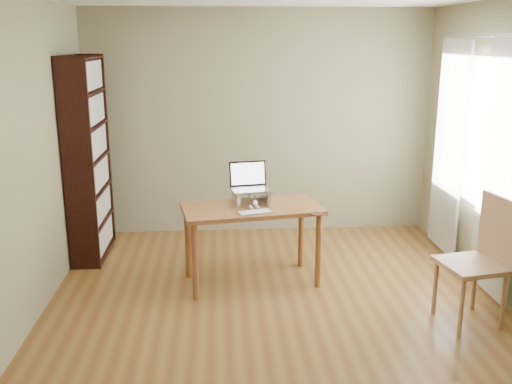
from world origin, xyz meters
name	(u,v)px	position (x,y,z in m)	size (l,w,h in m)	color
room	(283,163)	(0.03, 0.01, 1.30)	(4.04, 4.54, 2.64)	brown
bookshelf	(88,159)	(-1.83, 1.55, 1.05)	(0.30, 0.90, 2.10)	black
curtains	(472,157)	(1.92, 0.80, 1.17)	(0.03, 1.90, 2.25)	silver
desk	(252,218)	(-0.18, 0.70, 0.64)	(1.36, 0.84, 0.75)	brown
laptop_stand	(251,196)	(-0.18, 0.78, 0.83)	(0.32, 0.25, 0.13)	silver
laptop	(251,182)	(-0.18, 0.84, 0.94)	(0.39, 0.35, 0.25)	silver
keyboard	(255,212)	(-0.16, 0.48, 0.76)	(0.33, 0.22, 0.02)	silver
coaster	(317,214)	(0.38, 0.42, 0.75)	(0.11, 0.11, 0.01)	#562C1D
cat	(251,197)	(-0.18, 0.81, 0.81)	(0.24, 0.48, 0.15)	#4A443A
chair	(483,256)	(1.61, -0.22, 0.57)	(0.54, 0.54, 1.05)	tan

